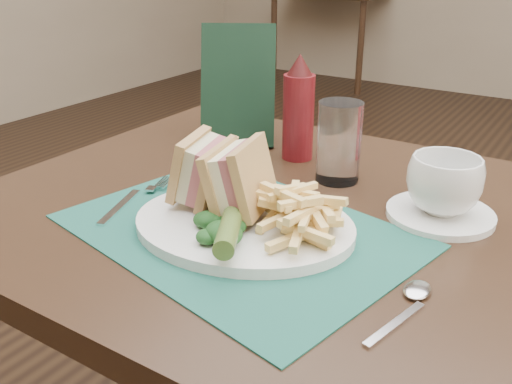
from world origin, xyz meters
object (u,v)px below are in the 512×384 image
at_px(plate, 244,225).
at_px(ketchup_bottle, 299,107).
at_px(coffee_cup, 444,185).
at_px(sandwich_half_b, 225,176).
at_px(drinking_glass, 339,142).
at_px(check_presenter, 238,86).
at_px(placemat, 238,230).
at_px(saucer, 440,214).
at_px(table_bg_left, 333,36).
at_px(sandwich_half_a, 189,167).

distance_m(plate, ketchup_bottle, 0.31).
bearing_deg(ketchup_bottle, coffee_cup, -19.92).
distance_m(sandwich_half_b, coffee_cup, 0.30).
bearing_deg(plate, drinking_glass, 72.17).
bearing_deg(check_presenter, placemat, -85.07).
relative_size(coffee_cup, check_presenter, 0.45).
xyz_separation_m(drinking_glass, ketchup_bottle, (-0.11, 0.06, 0.03)).
height_order(placemat, check_presenter, check_presenter).
bearing_deg(saucer, coffee_cup, 0.00).
xyz_separation_m(table_bg_left, plate, (1.75, -3.94, 0.38)).
bearing_deg(sandwich_half_a, check_presenter, 96.34).
relative_size(placemat, check_presenter, 1.99).
relative_size(sandwich_half_a, saucer, 0.64).
height_order(sandwich_half_a, saucer, sandwich_half_a).
xyz_separation_m(sandwich_half_b, drinking_glass, (0.06, 0.22, -0.00)).
xyz_separation_m(plate, sandwich_half_b, (-0.04, 0.01, 0.06)).
bearing_deg(drinking_glass, placemat, -98.01).
xyz_separation_m(coffee_cup, check_presenter, (-0.43, 0.12, 0.06)).
height_order(placemat, sandwich_half_a, sandwich_half_a).
height_order(placemat, drinking_glass, drinking_glass).
xyz_separation_m(saucer, drinking_glass, (-0.18, 0.05, 0.06)).
bearing_deg(check_presenter, ketchup_bottle, -35.97).
height_order(table_bg_left, drinking_glass, drinking_glass).
bearing_deg(check_presenter, saucer, -45.11).
bearing_deg(saucer, placemat, -138.81).
bearing_deg(plate, coffee_cup, 30.17).
height_order(drinking_glass, ketchup_bottle, ketchup_bottle).
bearing_deg(coffee_cup, table_bg_left, 117.57).
relative_size(sandwich_half_b, coffee_cup, 1.00).
distance_m(sandwich_half_b, drinking_glass, 0.23).
relative_size(drinking_glass, check_presenter, 0.57).
xyz_separation_m(placemat, check_presenter, (-0.21, 0.31, 0.11)).
bearing_deg(plate, sandwich_half_a, 160.46).
distance_m(table_bg_left, plate, 4.33).
xyz_separation_m(drinking_glass, check_presenter, (-0.24, 0.07, 0.05)).
xyz_separation_m(ketchup_bottle, check_presenter, (-0.14, 0.02, 0.02)).
distance_m(plate, drinking_glass, 0.24).
relative_size(coffee_cup, drinking_glass, 0.79).
bearing_deg(placemat, saucer, 41.19).
relative_size(sandwich_half_a, check_presenter, 0.43).
bearing_deg(sandwich_half_a, table_bg_left, 97.51).
relative_size(table_bg_left, coffee_cup, 8.77).
bearing_deg(ketchup_bottle, table_bg_left, 114.61).
bearing_deg(coffee_cup, saucer, 0.00).
bearing_deg(coffee_cup, check_presenter, 164.22).
distance_m(plate, coffee_cup, 0.28).
relative_size(saucer, drinking_glass, 1.15).
xyz_separation_m(sandwich_half_a, sandwich_half_b, (0.07, -0.01, 0.00)).
relative_size(table_bg_left, ketchup_bottle, 4.84).
height_order(table_bg_left, sandwich_half_a, sandwich_half_a).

